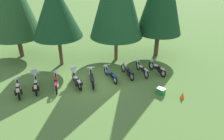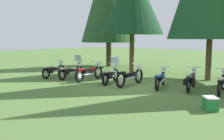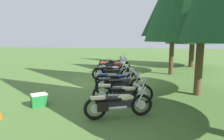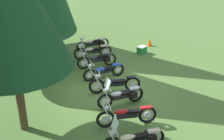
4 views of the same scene
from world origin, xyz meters
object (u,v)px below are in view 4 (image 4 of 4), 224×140
object	(u,v)px
motorcycle_3	(121,96)
motorcycle_2	(126,115)
pine_tree_1	(5,1)
motorcycle_4	(114,84)
picnic_cooler	(142,50)
motorcycle_8	(93,44)
motorcycle_5	(104,71)
motorcycle_6	(97,59)
traffic_cone	(150,42)
motorcycle_7	(93,51)
motorcycle_1	(135,139)

from	to	relation	value
motorcycle_3	motorcycle_2	bearing A→B (deg)	73.24
motorcycle_2	pine_tree_1	size ratio (longest dim) A/B	0.33
motorcycle_4	picnic_cooler	size ratio (longest dim) A/B	3.60
motorcycle_8	motorcycle_4	bearing A→B (deg)	78.45
motorcycle_4	motorcycle_5	size ratio (longest dim) A/B	1.13
motorcycle_6	motorcycle_5	bearing A→B (deg)	86.39
motorcycle_8	traffic_cone	bearing A→B (deg)	167.88
motorcycle_4	motorcycle_6	distance (m)	2.96
motorcycle_5	motorcycle_2	bearing A→B (deg)	80.28
motorcycle_4	motorcycle_7	size ratio (longest dim) A/B	1.09
motorcycle_3	pine_tree_1	xyz separation A→B (m)	(-1.46, 3.85, 4.42)
motorcycle_1	motorcycle_2	world-z (taller)	motorcycle_1
motorcycle_5	traffic_cone	bearing A→B (deg)	-144.51
motorcycle_5	pine_tree_1	distance (m)	6.81
motorcycle_8	picnic_cooler	size ratio (longest dim) A/B	3.05
motorcycle_5	motorcycle_8	bearing A→B (deg)	-102.47
motorcycle_3	motorcycle_7	bearing A→B (deg)	-96.08
motorcycle_8	picnic_cooler	distance (m)	3.04
motorcycle_6	motorcycle_7	xyz separation A→B (m)	(1.25, 0.27, -0.02)
motorcycle_4	picnic_cooler	xyz separation A→B (m)	(4.73, -1.99, -0.23)
motorcycle_7	motorcycle_3	bearing A→B (deg)	91.42
motorcycle_6	traffic_cone	xyz separation A→B (m)	(3.15, -3.43, -0.23)
motorcycle_4	motorcycle_5	distance (m)	1.52
motorcycle_2	pine_tree_1	xyz separation A→B (m)	(0.03, 3.92, 4.43)
motorcycle_8	picnic_cooler	bearing A→B (deg)	145.70
pine_tree_1	motorcycle_6	bearing A→B (deg)	-27.93
motorcycle_7	picnic_cooler	bearing A→B (deg)	179.80
motorcycle_7	picnic_cooler	world-z (taller)	motorcycle_7
motorcycle_1	motorcycle_6	bearing A→B (deg)	-91.24
motorcycle_3	motorcycle_7	world-z (taller)	motorcycle_3
motorcycle_3	traffic_cone	world-z (taller)	motorcycle_3
motorcycle_1	motorcycle_2	distance (m)	1.42
motorcycle_3	picnic_cooler	xyz separation A→B (m)	(5.86, -1.77, -0.23)
motorcycle_3	pine_tree_1	world-z (taller)	pine_tree_1
motorcycle_5	traffic_cone	xyz separation A→B (m)	(4.55, -3.14, -0.19)
motorcycle_1	motorcycle_6	world-z (taller)	motorcycle_1
motorcycle_5	pine_tree_1	xyz separation A→B (m)	(-4.04, 3.18, 4.45)
motorcycle_4	motorcycle_8	distance (m)	5.48
motorcycle_7	motorcycle_6	bearing A→B (deg)	90.29
motorcycle_2	motorcycle_4	world-z (taller)	motorcycle_4
motorcycle_3	motorcycle_5	world-z (taller)	motorcycle_3
motorcycle_2	motorcycle_5	xyz separation A→B (m)	(4.07, 0.73, -0.03)
motorcycle_3	motorcycle_8	distance (m)	6.62
picnic_cooler	traffic_cone	distance (m)	1.46
picnic_cooler	motorcycle_2	bearing A→B (deg)	166.94
motorcycle_8	motorcycle_1	bearing A→B (deg)	76.80
pine_tree_1	motorcycle_2	bearing A→B (deg)	-90.38
motorcycle_1	motorcycle_2	size ratio (longest dim) A/B	0.94
motorcycle_4	motorcycle_6	xyz separation A→B (m)	(2.87, 0.74, 0.01)
motorcycle_6	pine_tree_1	distance (m)	7.58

